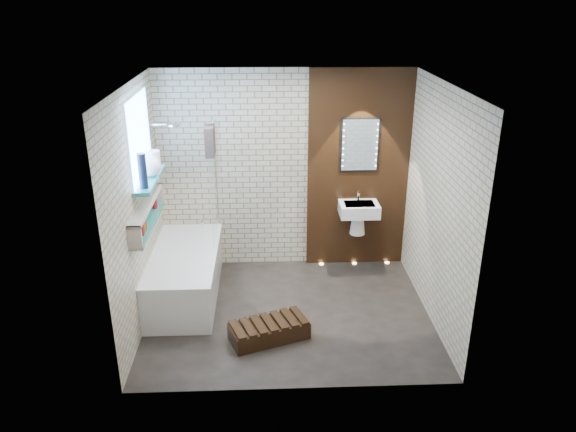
{
  "coord_description": "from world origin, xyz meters",
  "views": [
    {
      "loc": [
        -0.24,
        -5.45,
        3.46
      ],
      "look_at": [
        0.0,
        0.15,
        1.15
      ],
      "focal_mm": 34.42,
      "sensor_mm": 36.0,
      "label": 1
    }
  ],
  "objects_px": {
    "bathtub": "(185,274)",
    "walnut_step": "(269,331)",
    "washbasin": "(359,213)",
    "led_mirror": "(360,145)",
    "bath_screen": "(214,184)"
  },
  "relations": [
    {
      "from": "washbasin",
      "to": "walnut_step",
      "type": "relative_size",
      "value": 0.71
    },
    {
      "from": "bath_screen",
      "to": "washbasin",
      "type": "height_order",
      "value": "bath_screen"
    },
    {
      "from": "bathtub",
      "to": "led_mirror",
      "type": "bearing_deg",
      "value": 19.78
    },
    {
      "from": "bathtub",
      "to": "walnut_step",
      "type": "xyz_separation_m",
      "value": [
        1.0,
        -0.94,
        -0.2
      ]
    },
    {
      "from": "washbasin",
      "to": "walnut_step",
      "type": "height_order",
      "value": "washbasin"
    },
    {
      "from": "bathtub",
      "to": "led_mirror",
      "type": "distance_m",
      "value": 2.68
    },
    {
      "from": "bath_screen",
      "to": "walnut_step",
      "type": "relative_size",
      "value": 1.71
    },
    {
      "from": "washbasin",
      "to": "led_mirror",
      "type": "height_order",
      "value": "led_mirror"
    },
    {
      "from": "washbasin",
      "to": "led_mirror",
      "type": "xyz_separation_m",
      "value": [
        0.0,
        0.16,
        0.86
      ]
    },
    {
      "from": "bathtub",
      "to": "washbasin",
      "type": "relative_size",
      "value": 3.0
    },
    {
      "from": "bathtub",
      "to": "washbasin",
      "type": "bearing_deg",
      "value": 16.01
    },
    {
      "from": "led_mirror",
      "to": "walnut_step",
      "type": "distance_m",
      "value": 2.6
    },
    {
      "from": "bath_screen",
      "to": "led_mirror",
      "type": "height_order",
      "value": "led_mirror"
    },
    {
      "from": "led_mirror",
      "to": "washbasin",
      "type": "bearing_deg",
      "value": -90.0
    },
    {
      "from": "washbasin",
      "to": "led_mirror",
      "type": "bearing_deg",
      "value": 90.0
    }
  ]
}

